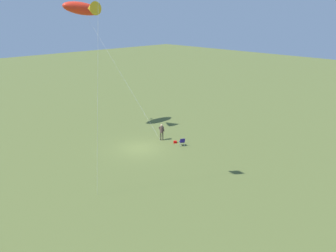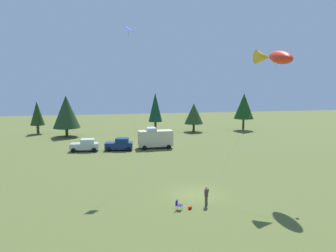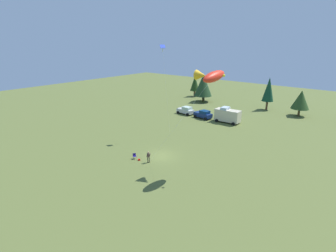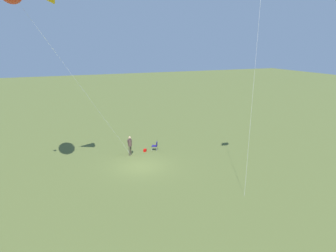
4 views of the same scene
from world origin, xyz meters
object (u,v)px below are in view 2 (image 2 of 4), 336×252
Objects in this scene: person_kite_flyer at (206,194)px; kite_large_fish at (276,57)px; backpack_on_grass at (190,208)px; van_camper_beige at (155,138)px; folding_chair at (178,204)px; car_silver_compact at (85,145)px; car_navy_hatch at (120,144)px; kite_diamond_blue at (129,36)px.

kite_large_fish is (7.79, 3.27, 11.85)m from person_kite_flyer.
kite_large_fish reaches higher than backpack_on_grass.
kite_large_fish is (8.19, -22.07, 11.22)m from van_camper_beige.
folding_chair is at bearing 83.74° from van_camper_beige.
kite_large_fish is (19.12, -21.82, 11.92)m from car_silver_compact.
van_camper_beige is (1.15, 25.76, 1.53)m from backpack_on_grass.
car_navy_hatch is 0.81× the size of van_camper_beige.
kite_diamond_blue is (-5.58, 9.94, 14.35)m from person_kite_flyer.
kite_diamond_blue is at bearing 137.42° from folding_chair.
car_navy_hatch reaches higher than person_kite_flyer.
person_kite_flyer is 0.40× the size of car_silver_compact.
car_navy_hatch is (-3.55, 25.11, 0.46)m from folding_chair.
van_camper_beige is at bearing 13.53° from car_navy_hatch.
kite_diamond_blue is (5.75, -15.15, 14.42)m from car_silver_compact.
car_silver_compact is at bearing -176.41° from car_navy_hatch.
van_camper_beige reaches higher than folding_chair.
backpack_on_grass is at bearing 28.45° from folding_chair.
folding_chair reaches higher than backpack_on_grass.
car_navy_hatch is 0.32× the size of kite_large_fish.
folding_chair is 2.56× the size of backpack_on_grass.
kite_diamond_blue is (0.54, -14.79, 14.42)m from car_navy_hatch.
person_kite_flyer is 18.33m from kite_diamond_blue.
folding_chair is 0.15× the size of van_camper_beige.
car_navy_hatch is at bearing 122.94° from kite_large_fish.
car_silver_compact is 0.31× the size of kite_large_fish.
car_silver_compact and car_navy_hatch have the same top height.
car_silver_compact is (-8.76, 25.46, 0.46)m from folding_chair.
kite_large_fish is at bearing -44.11° from car_silver_compact.
folding_chair is at bearing -160.63° from kite_large_fish.
folding_chair is at bearing 177.28° from backpack_on_grass.
backpack_on_grass is 25.83m from van_camper_beige.
car_silver_compact is 31.36m from kite_large_fish.
car_navy_hatch is (-4.57, 25.15, 0.84)m from backpack_on_grass.
kite_diamond_blue reaches higher than van_camper_beige.
person_kite_flyer is at bearing -68.61° from car_navy_hatch.
kite_diamond_blue reaches higher than person_kite_flyer.
person_kite_flyer is 0.32× the size of van_camper_beige.
folding_chair is 25.36m from car_navy_hatch.
van_camper_beige is (-0.40, 25.33, 0.62)m from person_kite_flyer.
person_kite_flyer reaches higher than backpack_on_grass.
car_navy_hatch is at bearing 149.73° from person_kite_flyer.
car_silver_compact reaches higher than folding_chair.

